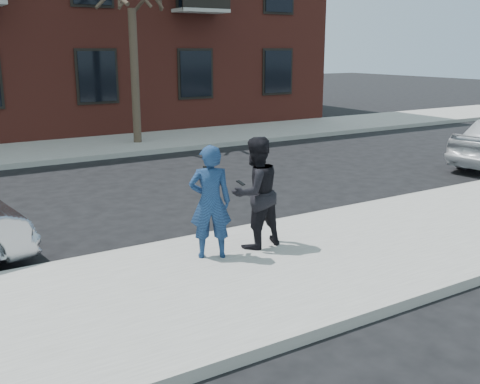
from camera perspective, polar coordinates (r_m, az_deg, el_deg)
ground at (r=7.41m, az=-11.17°, el=-11.04°), size 100.00×100.00×0.00m
near_sidewalk at (r=7.16m, az=-10.47°, el=-11.26°), size 50.00×3.50×0.15m
near_curb at (r=8.74m, az=-14.84°, el=-6.69°), size 50.00×0.10×0.15m
far_curb at (r=16.22m, az=-23.18°, el=2.32°), size 50.00×0.10×0.15m
man_hoodie at (r=8.13m, az=-3.04°, el=-1.02°), size 0.72×0.62×1.68m
man_peacoat at (r=8.55m, az=1.60°, el=-0.07°), size 0.89×0.72×1.72m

